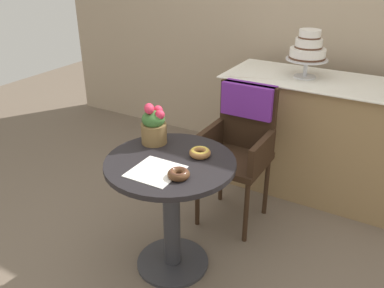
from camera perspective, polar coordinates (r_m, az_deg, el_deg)
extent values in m
plane|color=#6B5B4C|center=(2.62, -2.70, -16.34)|extent=(8.00, 8.00, 0.00)
cube|color=tan|center=(3.65, 13.58, 18.82)|extent=(4.80, 0.10, 2.70)
cylinder|color=black|center=(2.21, -3.08, -2.71)|extent=(0.72, 0.72, 0.03)
cylinder|color=#333338|center=(2.40, -2.87, -10.25)|extent=(0.10, 0.10, 0.69)
cylinder|color=#333338|center=(2.62, -2.71, -16.18)|extent=(0.44, 0.44, 0.02)
cube|color=#332114|center=(2.74, 5.93, -2.33)|extent=(0.42, 0.42, 0.04)
cube|color=#332114|center=(2.79, 7.81, 3.85)|extent=(0.40, 0.04, 0.46)
cube|color=#332114|center=(2.76, 2.46, 0.65)|extent=(0.04, 0.38, 0.18)
cube|color=#332114|center=(2.62, 9.81, -1.15)|extent=(0.04, 0.38, 0.18)
cube|color=#6B2893|center=(2.75, 7.96, 6.17)|extent=(0.36, 0.11, 0.22)
cylinder|color=#332114|center=(2.79, 0.76, -7.44)|extent=(0.03, 0.03, 0.45)
cylinder|color=#332114|center=(2.67, 7.60, -9.52)|extent=(0.03, 0.03, 0.45)
cylinder|color=#332114|center=(3.07, 4.08, -4.21)|extent=(0.03, 0.03, 0.45)
cylinder|color=#332114|center=(2.95, 10.38, -5.92)|extent=(0.03, 0.03, 0.45)
cube|color=white|center=(2.10, -5.03, -3.86)|extent=(0.25, 0.26, 0.00)
torus|color=#4C2D19|center=(2.03, -1.89, -4.25)|extent=(0.11, 0.11, 0.04)
torus|color=#512D1E|center=(2.03, -1.89, -3.98)|extent=(0.10, 0.10, 0.02)
torus|color=#936033|center=(2.24, 1.13, -1.25)|extent=(0.12, 0.12, 0.04)
torus|color=gold|center=(2.23, 1.13, -1.00)|extent=(0.10, 0.10, 0.02)
cylinder|color=brown|center=(2.39, -5.36, 1.51)|extent=(0.15, 0.15, 0.12)
ellipsoid|color=#38662D|center=(2.35, -5.45, 3.50)|extent=(0.14, 0.14, 0.10)
sphere|color=#D82D4C|center=(2.32, -4.55, 4.11)|extent=(0.06, 0.06, 0.06)
sphere|color=#D82D4C|center=(2.37, -4.80, 4.75)|extent=(0.06, 0.06, 0.06)
sphere|color=#D82D4C|center=(2.34, -6.05, 5.04)|extent=(0.06, 0.06, 0.06)
sphere|color=#D82D4C|center=(2.30, -6.01, 4.86)|extent=(0.06, 0.06, 0.06)
cube|color=#93754C|center=(3.24, 18.17, 0.69)|extent=(1.50, 0.56, 0.90)
cube|color=white|center=(3.09, 19.32, 8.19)|extent=(1.56, 0.62, 0.01)
cylinder|color=silver|center=(3.13, 15.52, 9.10)|extent=(0.16, 0.16, 0.01)
cylinder|color=silver|center=(3.11, 15.67, 10.25)|extent=(0.03, 0.03, 0.12)
cylinder|color=silver|center=(3.09, 15.81, 11.38)|extent=(0.30, 0.30, 0.01)
cylinder|color=white|center=(3.08, 15.91, 12.13)|extent=(0.26, 0.25, 0.08)
cylinder|color=#4C2D1E|center=(3.09, 15.85, 11.66)|extent=(0.26, 0.26, 0.01)
cylinder|color=white|center=(3.07, 16.07, 13.42)|extent=(0.19, 0.19, 0.07)
cylinder|color=#4C2D1E|center=(3.07, 16.02, 12.99)|extent=(0.19, 0.19, 0.01)
cylinder|color=white|center=(3.06, 16.23, 14.62)|extent=(0.15, 0.15, 0.06)
cylinder|color=#4C2D1E|center=(3.06, 16.17, 14.22)|extent=(0.15, 0.15, 0.01)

